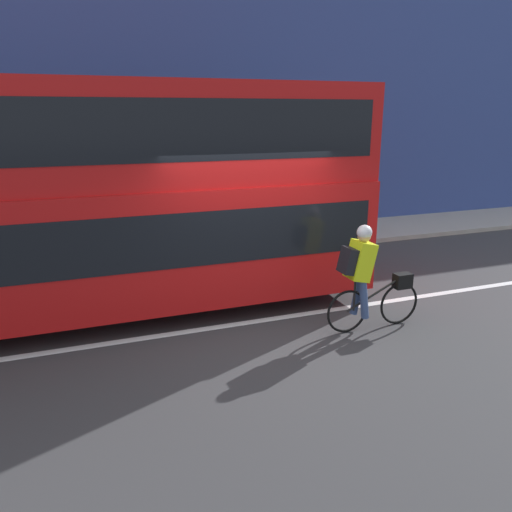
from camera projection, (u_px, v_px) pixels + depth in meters
name	position (u px, v px, depth m)	size (l,w,h in m)	color
ground_plane	(256.00, 329.00, 7.28)	(80.00, 80.00, 0.00)	#38383A
road_center_line	(251.00, 322.00, 7.51)	(50.00, 0.14, 0.01)	silver
sidewalk_curb	(186.00, 247.00, 11.49)	(60.00, 2.11, 0.11)	#A8A399
building_facade	(169.00, 100.00, 11.67)	(60.00, 0.30, 6.63)	#33478C
bus	(50.00, 193.00, 7.18)	(9.49, 2.47, 3.47)	black
cyclist_on_bike	(366.00, 274.00, 7.03)	(1.52, 0.32, 1.56)	black
trash_bin	(151.00, 230.00, 11.00)	(0.56, 0.56, 0.88)	#515156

